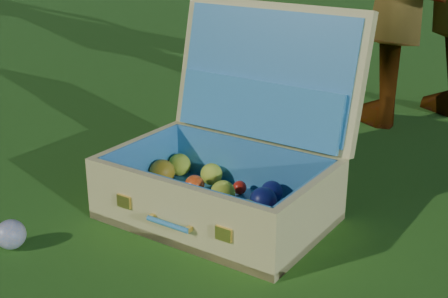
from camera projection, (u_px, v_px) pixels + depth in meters
ground at (291, 242)px, 1.42m from camera, size 60.00×60.00×0.00m
stray_ball at (11, 234)px, 1.38m from camera, size 0.07×0.07×0.07m
suitcase at (233, 156)px, 1.54m from camera, size 0.65×0.61×0.49m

